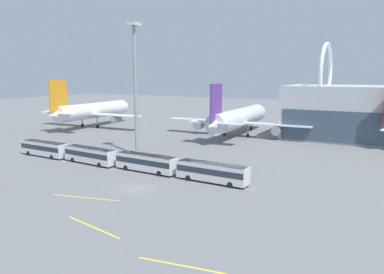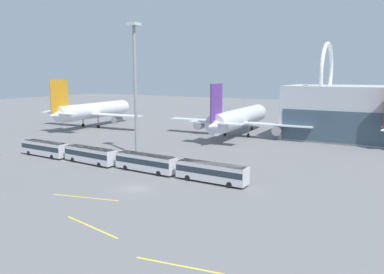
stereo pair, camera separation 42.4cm
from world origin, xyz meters
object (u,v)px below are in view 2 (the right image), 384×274
object	(u,v)px
shuttle_bus_0	(45,148)
shuttle_bus_2	(146,162)
shuttle_bus_3	(211,171)
floodlight_mast	(135,80)
airliner_at_gate_near	(92,111)
shuttle_bus_1	(90,154)
airliner_at_gate_far	(238,119)

from	to	relation	value
shuttle_bus_0	shuttle_bus_2	distance (m)	27.82
shuttle_bus_3	floodlight_mast	xyz separation A→B (m)	(-24.44, 11.41, 14.90)
airliner_at_gate_near	shuttle_bus_3	distance (m)	77.31
airliner_at_gate_near	shuttle_bus_0	bearing A→B (deg)	-151.27
shuttle_bus_0	shuttle_bus_3	bearing A→B (deg)	1.93
airliner_at_gate_near	shuttle_bus_1	world-z (taller)	airliner_at_gate_near
shuttle_bus_0	shuttle_bus_2	bearing A→B (deg)	2.41
shuttle_bus_1	shuttle_bus_2	distance (m)	13.91
shuttle_bus_3	airliner_at_gate_near	bearing A→B (deg)	150.95
airliner_at_gate_far	floodlight_mast	size ratio (longest dim) A/B	1.50
shuttle_bus_1	floodlight_mast	distance (m)	18.94
airliner_at_gate_near	airliner_at_gate_far	distance (m)	51.72
airliner_at_gate_far	shuttle_bus_0	size ratio (longest dim) A/B	3.38
shuttle_bus_2	floodlight_mast	distance (m)	21.33
shuttle_bus_1	shuttle_bus_3	xyz separation A→B (m)	(27.82, -0.20, 0.00)
shuttle_bus_0	shuttle_bus_1	bearing A→B (deg)	1.68
shuttle_bus_1	shuttle_bus_2	bearing A→B (deg)	5.37
shuttle_bus_0	floodlight_mast	size ratio (longest dim) A/B	0.45
shuttle_bus_1	floodlight_mast	bearing A→B (deg)	77.93
airliner_at_gate_near	shuttle_bus_2	bearing A→B (deg)	-129.97
shuttle_bus_0	floodlight_mast	distance (m)	25.34
airliner_at_gate_far	shuttle_bus_2	world-z (taller)	airliner_at_gate_far
floodlight_mast	shuttle_bus_1	bearing A→B (deg)	-106.77
shuttle_bus_2	shuttle_bus_0	bearing A→B (deg)	-176.94
shuttle_bus_1	shuttle_bus_2	xyz separation A→B (m)	(13.91, 0.16, 0.00)
shuttle_bus_0	shuttle_bus_2	xyz separation A→B (m)	(27.82, -0.03, 0.00)
floodlight_mast	airliner_at_gate_near	bearing A→B (deg)	145.02
shuttle_bus_3	shuttle_bus_1	bearing A→B (deg)	-177.94
airliner_at_gate_far	shuttle_bus_2	xyz separation A→B (m)	(0.68, -47.05, -3.25)
shuttle_bus_1	shuttle_bus_3	distance (m)	27.82
airliner_at_gate_near	shuttle_bus_2	distance (m)	65.65
shuttle_bus_2	floodlight_mast	size ratio (longest dim) A/B	0.45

